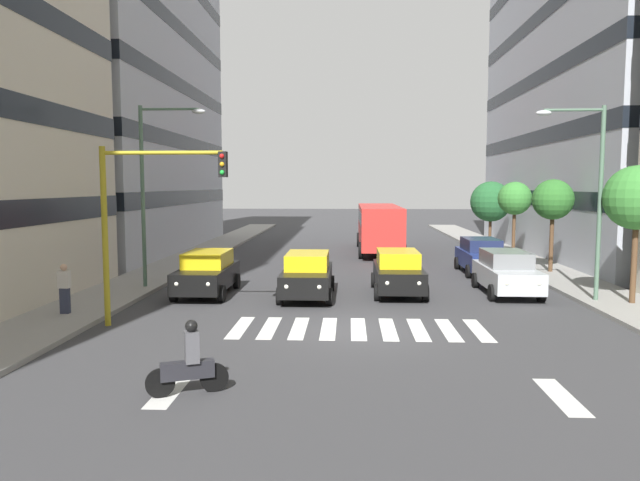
# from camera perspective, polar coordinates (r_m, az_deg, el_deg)

# --- Properties ---
(ground_plane) EXTENTS (180.00, 180.00, 0.00)m
(ground_plane) POSITION_cam_1_polar(r_m,az_deg,el_deg) (17.91, 3.76, -8.59)
(ground_plane) COLOR #38383A
(sidewalk_right) EXTENTS (2.79, 90.00, 0.15)m
(sidewalk_right) POSITION_cam_1_polar(r_m,az_deg,el_deg) (20.13, -24.78, -7.30)
(sidewalk_right) COLOR gray
(sidewalk_right) RESTS_ON ground_plane
(building_left_block_0) EXTENTS (8.58, 23.99, 21.42)m
(building_left_block_0) POSITION_cam_1_polar(r_m,az_deg,el_deg) (40.54, 26.09, 13.93)
(building_left_block_0) COLOR #ADB2BC
(building_left_block_0) RESTS_ON ground_plane
(building_right_block_0) EXTENTS (8.58, 21.72, 28.29)m
(building_right_block_0) POSITION_cam_1_polar(r_m,az_deg,el_deg) (42.01, -19.09, 18.64)
(building_right_block_0) COLOR #ADB2BC
(building_right_block_0) RESTS_ON ground_plane
(crosswalk_markings) EXTENTS (7.65, 2.80, 0.01)m
(crosswalk_markings) POSITION_cam_1_polar(r_m,az_deg,el_deg) (17.91, 3.76, -8.58)
(crosswalk_markings) COLOR silver
(crosswalk_markings) RESTS_ON ground_plane
(lane_arrow_0) EXTENTS (0.50, 2.20, 0.01)m
(lane_arrow_0) POSITION_cam_1_polar(r_m,az_deg,el_deg) (13.38, 22.46, -13.88)
(lane_arrow_0) COLOR silver
(lane_arrow_0) RESTS_ON ground_plane
(lane_arrow_1) EXTENTS (0.50, 2.20, 0.01)m
(lane_arrow_1) POSITION_cam_1_polar(r_m,az_deg,el_deg) (13.18, -14.36, -13.92)
(lane_arrow_1) COLOR silver
(lane_arrow_1) RESTS_ON ground_plane
(car_0) EXTENTS (2.02, 4.44, 1.72)m
(car_0) POSITION_cam_1_polar(r_m,az_deg,el_deg) (24.42, 17.72, -2.95)
(car_0) COLOR #B2B7BC
(car_0) RESTS_ON ground_plane
(car_1) EXTENTS (2.02, 4.44, 1.72)m
(car_1) POSITION_cam_1_polar(r_m,az_deg,el_deg) (23.55, 7.62, -3.04)
(car_1) COLOR black
(car_1) RESTS_ON ground_plane
(car_2) EXTENTS (2.02, 4.44, 1.72)m
(car_2) POSITION_cam_1_polar(r_m,az_deg,el_deg) (22.61, -1.25, -3.35)
(car_2) COLOR black
(car_2) RESTS_ON ground_plane
(car_3) EXTENTS (2.02, 4.44, 1.72)m
(car_3) POSITION_cam_1_polar(r_m,az_deg,el_deg) (23.60, -10.95, -3.08)
(car_3) COLOR black
(car_3) RESTS_ON ground_plane
(car_row2_0) EXTENTS (2.02, 4.44, 1.72)m
(car_row2_0) POSITION_cam_1_polar(r_m,az_deg,el_deg) (29.76, 15.45, -1.43)
(car_row2_0) COLOR navy
(car_row2_0) RESTS_ON ground_plane
(bus_behind_traffic) EXTENTS (2.78, 10.50, 3.00)m
(bus_behind_traffic) POSITION_cam_1_polar(r_m,az_deg,el_deg) (38.11, 5.78, 1.67)
(bus_behind_traffic) COLOR red
(bus_behind_traffic) RESTS_ON ground_plane
(motorcycle_with_rider) EXTENTS (1.61, 0.73, 1.57)m
(motorcycle_with_rider) POSITION_cam_1_polar(r_m,az_deg,el_deg) (12.65, -12.67, -11.66)
(motorcycle_with_rider) COLOR black
(motorcycle_with_rider) RESTS_ON ground_plane
(traffic_light_gantry) EXTENTS (3.88, 0.36, 5.50)m
(traffic_light_gantry) POSITION_cam_1_polar(r_m,az_deg,el_deg) (18.54, -17.24, 3.11)
(traffic_light_gantry) COLOR #AD991E
(traffic_light_gantry) RESTS_ON ground_plane
(street_lamp_left) EXTENTS (2.47, 0.28, 7.00)m
(street_lamp_left) POSITION_cam_1_polar(r_m,az_deg,el_deg) (23.22, 24.84, 5.08)
(street_lamp_left) COLOR #4C6B56
(street_lamp_left) RESTS_ON sidewalk_left
(street_lamp_right) EXTENTS (2.74, 0.28, 7.39)m
(street_lamp_right) POSITION_cam_1_polar(r_m,az_deg,el_deg) (24.92, -16.03, 5.90)
(street_lamp_right) COLOR #4C6B56
(street_lamp_right) RESTS_ON sidewalk_right
(street_tree_0) EXTENTS (2.28, 2.28, 4.89)m
(street_tree_0) POSITION_cam_1_polar(r_m,az_deg,el_deg) (23.38, 28.54, 3.64)
(street_tree_0) COLOR #513823
(street_tree_0) RESTS_ON sidewalk_left
(street_tree_1) EXTENTS (1.95, 1.95, 4.47)m
(street_tree_1) POSITION_cam_1_polar(r_m,az_deg,el_deg) (30.31, 21.77, 3.68)
(street_tree_1) COLOR #513823
(street_tree_1) RESTS_ON sidewalk_left
(street_tree_2) EXTENTS (1.96, 1.96, 4.39)m
(street_tree_2) POSITION_cam_1_polar(r_m,az_deg,el_deg) (36.45, 18.46, 3.88)
(street_tree_2) COLOR #513823
(street_tree_2) RESTS_ON sidewalk_left
(street_tree_3) EXTENTS (2.74, 2.74, 4.45)m
(street_tree_3) POSITION_cam_1_polar(r_m,az_deg,el_deg) (41.35, 16.32, 3.66)
(street_tree_3) COLOR #513823
(street_tree_3) RESTS_ON sidewalk_left
(pedestrian_waiting) EXTENTS (0.36, 0.24, 1.63)m
(pedestrian_waiting) POSITION_cam_1_polar(r_m,az_deg,el_deg) (20.86, -23.66, -4.23)
(pedestrian_waiting) COLOR #2D3347
(pedestrian_waiting) RESTS_ON sidewalk_right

